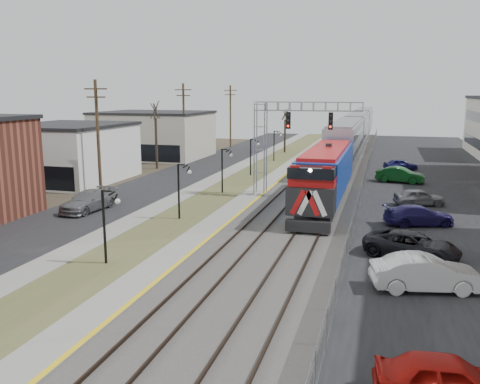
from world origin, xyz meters
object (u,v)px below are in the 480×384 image
at_px(train, 354,134).
at_px(signal_gantry, 280,132).
at_px(car_lot_a, 448,380).
at_px(car_lot_b, 426,274).

bearing_deg(train, signal_gantry, -97.52).
xyz_separation_m(train, signal_gantry, (-4.28, -32.41, 2.67)).
xyz_separation_m(car_lot_a, car_lot_b, (-0.00, 8.86, 0.09)).
distance_m(train, signal_gantry, 32.80).
height_order(signal_gantry, car_lot_b, signal_gantry).
bearing_deg(car_lot_b, train, -5.15).
distance_m(signal_gantry, car_lot_a, 30.49).
bearing_deg(car_lot_a, train, -0.59).
xyz_separation_m(train, car_lot_a, (6.45, -60.53, -2.20)).
distance_m(train, car_lot_b, 52.11).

